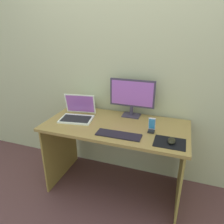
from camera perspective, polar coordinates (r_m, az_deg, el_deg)
ground_plane at (r=2.39m, az=0.91°, el=-19.96°), size 8.00×8.00×0.00m
wall_back at (r=2.17m, az=4.39°, el=12.77°), size 6.00×0.04×2.50m
desk at (r=2.04m, az=1.00°, el=-7.55°), size 1.37×0.68×0.75m
monitor at (r=2.09m, az=5.59°, el=4.44°), size 0.46×0.14×0.39m
laptop at (r=2.12m, az=-9.53°, el=-0.49°), size 0.36×0.33×0.23m
fishbowl at (r=2.30m, az=-6.97°, el=2.46°), size 0.17×0.17×0.17m
keyboard_external at (r=1.77m, az=1.82°, el=-6.36°), size 0.39×0.13×0.01m
mousepad at (r=1.73m, az=15.76°, el=-8.21°), size 0.25×0.20×0.00m
mouse at (r=1.72m, az=16.27°, el=-7.69°), size 0.06×0.10×0.04m
phone_in_dock at (r=1.84m, az=10.98°, el=-4.18°), size 0.06×0.06×0.14m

